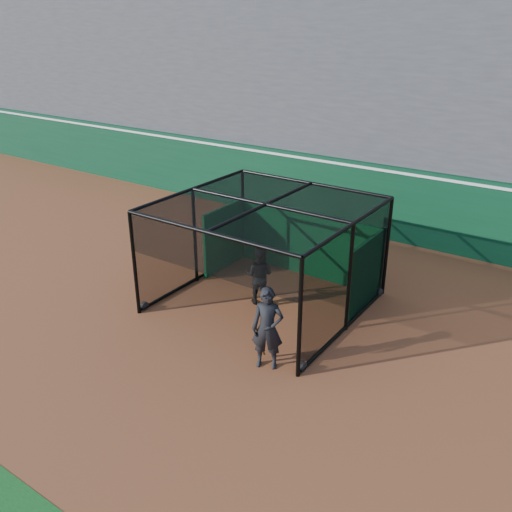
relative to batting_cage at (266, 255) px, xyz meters
The scene contains 6 objects.
ground 2.68m from the batting_cage, 103.18° to the right, with size 120.00×120.00×0.00m, color brown.
outfield_wall 6.26m from the batting_cage, 94.84° to the left, with size 50.00×0.50×2.50m.
grandstand 10.50m from the batting_cage, 93.02° to the left, with size 50.00×7.85×8.95m.
batting_cage is the anchor object (origin of this frame).
batter 0.59m from the batting_cage, 151.97° to the right, with size 0.76×0.59×1.56m, color black.
on_deck_player 2.87m from the batting_cage, 55.46° to the right, with size 0.80×0.68×1.85m.
Camera 1 is at (7.47, -8.23, 6.85)m, focal length 38.00 mm.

